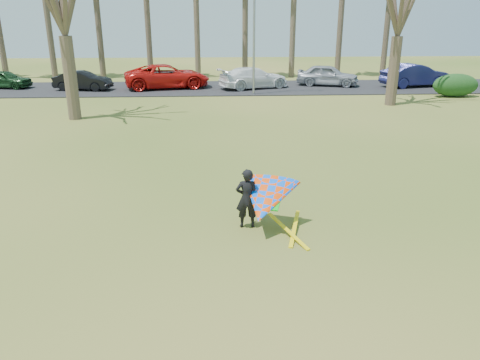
{
  "coord_description": "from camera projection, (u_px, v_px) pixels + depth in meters",
  "views": [
    {
      "loc": [
        -0.64,
        -9.72,
        5.34
      ],
      "look_at": [
        0.0,
        2.0,
        1.1
      ],
      "focal_mm": 35.0,
      "sensor_mm": 36.0,
      "label": 1
    }
  ],
  "objects": [
    {
      "name": "car_0",
      "position": [
        5.0,
        79.0,
        33.97
      ],
      "size": [
        3.99,
        2.17,
        1.29
      ],
      "primitive_type": "imported",
      "rotation": [
        0.0,
        0.0,
        1.39
      ],
      "color": "#163819",
      "rests_on": "parking_strip"
    },
    {
      "name": "ground",
      "position": [
        245.0,
        253.0,
        10.97
      ],
      "size": [
        100.0,
        100.0,
        0.0
      ],
      "primitive_type": "plane",
      "color": "#2B5512",
      "rests_on": "ground"
    },
    {
      "name": "hedge_near",
      "position": [
        455.0,
        85.0,
        30.81
      ],
      "size": [
        3.03,
        1.37,
        1.52
      ],
      "primitive_type": "ellipsoid",
      "color": "#153915",
      "rests_on": "ground"
    },
    {
      "name": "car_4",
      "position": [
        328.0,
        75.0,
        35.12
      ],
      "size": [
        4.89,
        3.13,
        1.55
      ],
      "primitive_type": "imported",
      "rotation": [
        0.0,
        0.0,
        1.26
      ],
      "color": "#979BA4",
      "rests_on": "parking_strip"
    },
    {
      "name": "streetlight",
      "position": [
        257.0,
        26.0,
        30.23
      ],
      "size": [
        2.28,
        0.18,
        8.0
      ],
      "color": "gray",
      "rests_on": "ground"
    },
    {
      "name": "kite_flyer",
      "position": [
        264.0,
        200.0,
        11.84
      ],
      "size": [
        2.13,
        2.39,
        2.02
      ],
      "color": "black",
      "rests_on": "ground"
    },
    {
      "name": "car_2",
      "position": [
        167.0,
        76.0,
        33.95
      ],
      "size": [
        6.53,
        3.99,
        1.69
      ],
      "primitive_type": "imported",
      "rotation": [
        0.0,
        0.0,
        1.78
      ],
      "color": "red",
      "rests_on": "parking_strip"
    },
    {
      "name": "car_3",
      "position": [
        254.0,
        78.0,
        33.93
      ],
      "size": [
        5.54,
        3.79,
        1.49
      ],
      "primitive_type": "imported",
      "rotation": [
        0.0,
        0.0,
        1.94
      ],
      "color": "white",
      "rests_on": "parking_strip"
    },
    {
      "name": "car_1",
      "position": [
        83.0,
        81.0,
        33.12
      ],
      "size": [
        4.18,
        2.02,
        1.32
      ],
      "primitive_type": "imported",
      "rotation": [
        0.0,
        0.0,
        1.41
      ],
      "color": "black",
      "rests_on": "parking_strip"
    },
    {
      "name": "parking_strip",
      "position": [
        223.0,
        88.0,
        34.44
      ],
      "size": [
        46.0,
        7.0,
        0.06
      ],
      "primitive_type": "cube",
      "color": "black",
      "rests_on": "ground"
    },
    {
      "name": "car_5",
      "position": [
        415.0,
        75.0,
        34.62
      ],
      "size": [
        5.3,
        2.92,
        1.66
      ],
      "primitive_type": "imported",
      "rotation": [
        0.0,
        0.0,
        1.81
      ],
      "color": "#1B1D51",
      "rests_on": "parking_strip"
    }
  ]
}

